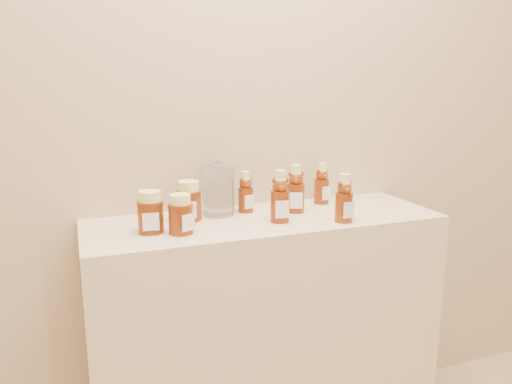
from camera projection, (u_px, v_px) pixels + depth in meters
name	position (u px, v px, depth m)	size (l,w,h in m)	color
wall_back	(246.00, 82.00, 1.77)	(3.50, 0.02, 2.70)	tan
display_table	(265.00, 339.00, 1.79)	(1.20, 0.40, 0.90)	beige
bear_bottle_back_left	(246.00, 189.00, 1.75)	(0.06, 0.06, 0.16)	#5D1F07
bear_bottle_back_mid	(296.00, 185.00, 1.74)	(0.07, 0.07, 0.19)	#5D1F07
bear_bottle_back_right	(322.00, 181.00, 1.87)	(0.06, 0.06, 0.17)	#5D1F07
bear_bottle_front_left	(280.00, 193.00, 1.62)	(0.07, 0.07, 0.19)	#5D1F07
bear_bottle_front_right	(344.00, 195.00, 1.63)	(0.06, 0.06, 0.18)	#5D1F07
honey_jar_left	(150.00, 212.00, 1.52)	(0.08, 0.08, 0.13)	#5D1F07
honey_jar_back	(189.00, 201.00, 1.65)	(0.08, 0.08, 0.13)	#5D1F07
honey_jar_front	(181.00, 214.00, 1.51)	(0.08, 0.08, 0.12)	#5D1F07
glass_canister	(218.00, 189.00, 1.71)	(0.12, 0.12, 0.18)	white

